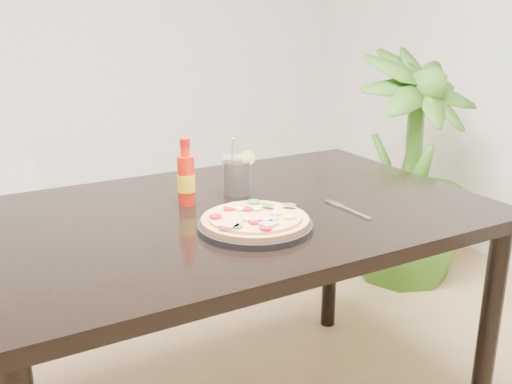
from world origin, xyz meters
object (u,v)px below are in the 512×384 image
dining_table (235,236)px  hot_sauce_bottle (186,179)px  plate (255,226)px  cola_cup (237,176)px  pizza (255,219)px  fork (346,209)px  houseplant (409,168)px

dining_table → hot_sauce_bottle: size_ratio=7.29×
plate → cola_cup: 0.31m
pizza → fork: 0.29m
houseplant → pizza: bearing=-148.9°
dining_table → cola_cup: 0.19m
plate → cola_cup: (0.10, 0.29, 0.05)m
dining_table → fork: 0.32m
pizza → hot_sauce_bottle: size_ratio=1.42×
dining_table → plate: (-0.03, -0.17, 0.09)m
dining_table → cola_cup: cola_cup is taller
plate → dining_table: bearing=79.8°
dining_table → fork: bearing=-32.0°
cola_cup → fork: size_ratio=0.94×
plate → houseplant: (1.29, 0.78, -0.20)m
dining_table → pizza: bearing=-100.4°
fork → houseplant: houseplant is taller
dining_table → fork: size_ratio=7.43×
dining_table → houseplant: houseplant is taller
plate → fork: (0.29, 0.00, -0.01)m
dining_table → pizza: pizza is taller
fork → houseplant: (1.00, 0.77, -0.19)m
plate → cola_cup: size_ratio=1.66×
pizza → fork: pizza is taller
cola_cup → plate: bearing=-108.8°
dining_table → cola_cup: (0.07, 0.12, 0.14)m
hot_sauce_bottle → cola_cup: (0.17, 0.02, -0.02)m
pizza → hot_sauce_bottle: 0.28m
dining_table → houseplant: 1.40m
cola_cup → fork: 0.35m
dining_table → houseplant: bearing=25.8°
hot_sauce_bottle → cola_cup: hot_sauce_bottle is taller
pizza → hot_sauce_bottle: hot_sauce_bottle is taller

